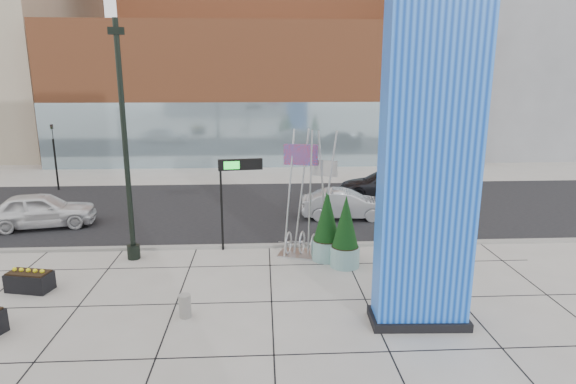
{
  "coord_description": "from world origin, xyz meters",
  "views": [
    {
      "loc": [
        0.77,
        -14.98,
        6.97
      ],
      "look_at": [
        1.68,
        2.0,
        2.84
      ],
      "focal_mm": 30.0,
      "sensor_mm": 36.0,
      "label": 1
    }
  ],
  "objects_px": {
    "lamp_post": "(127,167)",
    "concrete_bollard": "(185,306)",
    "overhead_street_sign": "(237,173)",
    "public_art_sculpture": "(308,223)",
    "car_silver_mid": "(345,205)",
    "blue_pylon": "(428,172)",
    "car_white_west": "(41,210)"
  },
  "relations": [
    {
      "from": "blue_pylon",
      "to": "car_white_west",
      "type": "xyz_separation_m",
      "value": [
        -14.85,
        9.84,
        -3.62
      ]
    },
    {
      "from": "lamp_post",
      "to": "car_white_west",
      "type": "xyz_separation_m",
      "value": [
        -5.34,
        4.29,
        -2.83
      ]
    },
    {
      "from": "car_silver_mid",
      "to": "concrete_bollard",
      "type": "bearing_deg",
      "value": 151.26
    },
    {
      "from": "public_art_sculpture",
      "to": "car_silver_mid",
      "type": "distance_m",
      "value": 5.51
    },
    {
      "from": "blue_pylon",
      "to": "car_silver_mid",
      "type": "xyz_separation_m",
      "value": [
        -0.35,
        10.5,
        -3.73
      ]
    },
    {
      "from": "public_art_sculpture",
      "to": "car_silver_mid",
      "type": "xyz_separation_m",
      "value": [
        2.33,
        4.96,
        -0.61
      ]
    },
    {
      "from": "blue_pylon",
      "to": "public_art_sculpture",
      "type": "bearing_deg",
      "value": 118.08
    },
    {
      "from": "lamp_post",
      "to": "concrete_bollard",
      "type": "height_order",
      "value": "lamp_post"
    },
    {
      "from": "lamp_post",
      "to": "concrete_bollard",
      "type": "bearing_deg",
      "value": -60.56
    },
    {
      "from": "public_art_sculpture",
      "to": "overhead_street_sign",
      "type": "bearing_deg",
      "value": -178.05
    },
    {
      "from": "overhead_street_sign",
      "to": "car_white_west",
      "type": "distance_m",
      "value": 10.3
    },
    {
      "from": "lamp_post",
      "to": "concrete_bollard",
      "type": "xyz_separation_m",
      "value": [
        2.73,
        -4.83,
        -3.31
      ]
    },
    {
      "from": "blue_pylon",
      "to": "overhead_street_sign",
      "type": "relative_size",
      "value": 2.45
    },
    {
      "from": "overhead_street_sign",
      "to": "lamp_post",
      "type": "bearing_deg",
      "value": -176.42
    },
    {
      "from": "lamp_post",
      "to": "concrete_bollard",
      "type": "distance_m",
      "value": 6.46
    },
    {
      "from": "blue_pylon",
      "to": "public_art_sculpture",
      "type": "height_order",
      "value": "blue_pylon"
    },
    {
      "from": "concrete_bollard",
      "to": "car_silver_mid",
      "type": "bearing_deg",
      "value": 56.68
    },
    {
      "from": "blue_pylon",
      "to": "lamp_post",
      "type": "bearing_deg",
      "value": 152.06
    },
    {
      "from": "lamp_post",
      "to": "public_art_sculpture",
      "type": "bearing_deg",
      "value": -0.03
    },
    {
      "from": "blue_pylon",
      "to": "overhead_street_sign",
      "type": "bearing_deg",
      "value": 133.06
    },
    {
      "from": "public_art_sculpture",
      "to": "concrete_bollard",
      "type": "relative_size",
      "value": 7.21
    },
    {
      "from": "public_art_sculpture",
      "to": "car_silver_mid",
      "type": "relative_size",
      "value": 1.16
    },
    {
      "from": "blue_pylon",
      "to": "lamp_post",
      "type": "xyz_separation_m",
      "value": [
        -9.51,
        5.55,
        -0.79
      ]
    },
    {
      "from": "car_silver_mid",
      "to": "public_art_sculpture",
      "type": "bearing_deg",
      "value": 159.41
    },
    {
      "from": "concrete_bollard",
      "to": "lamp_post",
      "type": "bearing_deg",
      "value": 119.44
    },
    {
      "from": "concrete_bollard",
      "to": "public_art_sculpture",
      "type": "bearing_deg",
      "value": 49.65
    },
    {
      "from": "lamp_post",
      "to": "car_white_west",
      "type": "relative_size",
      "value": 1.85
    },
    {
      "from": "overhead_street_sign",
      "to": "blue_pylon",
      "type": "bearing_deg",
      "value": -56.84
    },
    {
      "from": "blue_pylon",
      "to": "concrete_bollard",
      "type": "bearing_deg",
      "value": 176.31
    },
    {
      "from": "blue_pylon",
      "to": "overhead_street_sign",
      "type": "xyz_separation_m",
      "value": [
        -5.47,
        6.35,
        -1.23
      ]
    },
    {
      "from": "concrete_bollard",
      "to": "overhead_street_sign",
      "type": "distance_m",
      "value": 6.46
    },
    {
      "from": "blue_pylon",
      "to": "overhead_street_sign",
      "type": "height_order",
      "value": "blue_pylon"
    }
  ]
}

